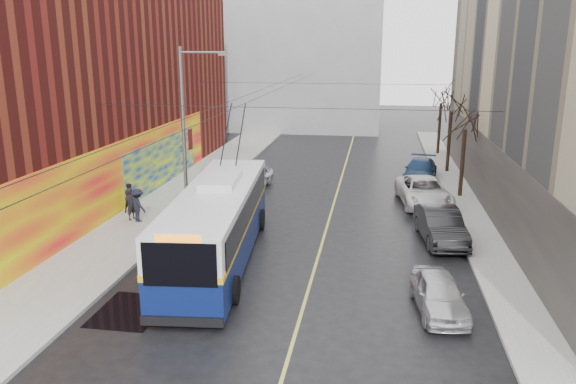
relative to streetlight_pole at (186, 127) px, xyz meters
name	(u,v)px	position (x,y,z in m)	size (l,w,h in m)	color
ground	(263,302)	(6.14, -10.00, -4.85)	(140.00, 140.00, 0.00)	black
sidewalk_left	(171,202)	(-1.86, 2.00, -4.77)	(4.00, 60.00, 0.15)	gray
sidewalk_right	(469,216)	(15.14, 2.00, -4.77)	(2.00, 60.00, 0.15)	gray
lane_line	(334,201)	(7.64, 4.00, -4.84)	(0.12, 50.00, 0.01)	#BFB74C
building_left	(52,80)	(-9.85, 3.99, 2.14)	(12.11, 36.00, 14.00)	#571411
building_far	(291,45)	(0.14, 34.99, 4.17)	(20.50, 12.10, 18.00)	gray
streetlight_pole	(186,127)	(0.00, 0.00, 0.00)	(2.65, 0.60, 9.00)	slate
catenary_wires	(270,94)	(3.60, 4.77, 1.40)	(18.00, 60.00, 0.22)	black
tree_near	(466,116)	(15.14, 6.00, 0.13)	(3.20, 3.20, 6.40)	black
tree_mid	(452,100)	(15.14, 13.00, 0.41)	(3.20, 3.20, 6.68)	black
tree_far	(442,94)	(15.14, 20.00, 0.30)	(3.20, 3.20, 6.57)	black
puddle	(129,311)	(1.63, -11.42, -4.84)	(2.20, 2.85, 0.01)	black
pigeons_flying	(237,83)	(2.99, -0.74, 2.40)	(3.85, 2.87, 0.42)	slate
trolleybus	(218,222)	(3.39, -6.19, -3.14)	(3.93, 13.11, 6.14)	#0A164E
parked_car_a	(439,294)	(12.35, -9.72, -4.18)	(1.58, 3.93, 1.34)	silver
parked_car_b	(441,225)	(13.14, -2.30, -4.04)	(1.70, 4.88, 1.61)	black
parked_car_c	(424,192)	(12.81, 4.06, -4.05)	(2.65, 5.74, 1.59)	white
parked_car_d	(420,170)	(13.02, 10.16, -4.11)	(2.05, 5.05, 1.46)	navy
following_car	(252,177)	(2.09, 6.25, -4.11)	(1.73, 4.30, 1.46)	#BABABF
pedestrian_a	(131,204)	(-2.58, -1.74, -3.84)	(0.62, 0.41, 1.71)	black
pedestrian_b	(130,198)	(-3.21, -0.48, -3.89)	(0.79, 0.61, 1.62)	black
pedestrian_c	(138,205)	(-2.10, -2.00, -3.82)	(1.13, 0.65, 1.75)	black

